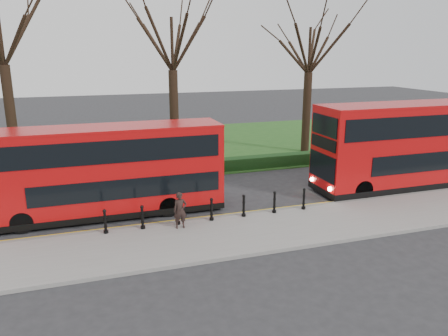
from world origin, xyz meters
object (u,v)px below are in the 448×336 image
object	(u,v)px
bollard_row	(212,210)
bus_rear	(417,145)
bus_lead	(108,172)
pedestrian	(180,210)

from	to	relation	value
bollard_row	bus_rear	world-z (taller)	bus_rear
bus_lead	bus_rear	bearing A→B (deg)	-2.52
bus_rear	pedestrian	bearing A→B (deg)	-171.20
bollard_row	bus_lead	xyz separation A→B (m)	(-4.23, 2.50, 1.46)
bus_rear	pedestrian	world-z (taller)	bus_rear
bollard_row	bus_rear	xyz separation A→B (m)	(12.49, 1.76, 1.74)
bus_rear	pedestrian	size ratio (longest dim) A/B	7.53
pedestrian	bus_lead	bearing A→B (deg)	136.46
bollard_row	pedestrian	distance (m)	1.59
bus_lead	pedestrian	distance (m)	4.15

